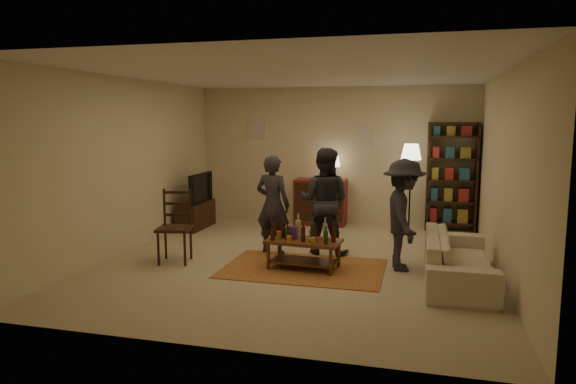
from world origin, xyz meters
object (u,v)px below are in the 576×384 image
(person_right, at_px, (324,201))
(person_by_sofa, at_px, (403,215))
(dining_chair, at_px, (175,223))
(person_left, at_px, (273,205))
(dresser, at_px, (321,201))
(tv_stand, at_px, (196,208))
(sofa, at_px, (458,258))
(floor_lamp, at_px, (411,158))
(bookshelf, at_px, (451,176))
(coffee_table, at_px, (303,242))

(person_right, distance_m, person_by_sofa, 1.34)
(dining_chair, height_order, person_left, person_left)
(dresser, height_order, person_right, person_right)
(tv_stand, distance_m, sofa, 5.14)
(dresser, bearing_deg, tv_stand, -157.93)
(floor_lamp, relative_size, sofa, 0.78)
(bookshelf, xyz_separation_m, person_by_sofa, (-0.76, -2.81, -0.27))
(coffee_table, distance_m, tv_stand, 3.37)
(person_right, bearing_deg, person_left, 19.35)
(bookshelf, bearing_deg, sofa, -90.82)
(dresser, xyz_separation_m, person_left, (-0.29, -2.37, 0.29))
(floor_lamp, bearing_deg, dresser, 165.82)
(floor_lamp, relative_size, person_left, 1.06)
(floor_lamp, xyz_separation_m, person_left, (-2.00, -1.94, -0.61))
(coffee_table, relative_size, bookshelf, 0.52)
(tv_stand, xyz_separation_m, sofa, (4.64, -2.20, -0.08))
(person_left, distance_m, person_right, 0.79)
(tv_stand, relative_size, person_left, 0.69)
(person_left, bearing_deg, coffee_table, 144.34)
(dresser, bearing_deg, dining_chair, -116.07)
(person_left, distance_m, person_by_sofa, 2.01)
(tv_stand, xyz_separation_m, person_right, (2.72, -1.26, 0.43))
(floor_lamp, distance_m, person_left, 2.85)
(person_left, bearing_deg, tv_stand, -24.84)
(coffee_table, height_order, floor_lamp, floor_lamp)
(sofa, bearing_deg, person_by_sofa, 62.81)
(sofa, bearing_deg, coffee_table, 88.58)
(bookshelf, xyz_separation_m, person_right, (-1.97, -2.24, -0.21))
(coffee_table, bearing_deg, dining_chair, -177.41)
(dresser, distance_m, bookshelf, 2.50)
(coffee_table, relative_size, sofa, 0.51)
(tv_stand, xyz_separation_m, person_by_sofa, (3.93, -1.83, 0.38))
(person_right, bearing_deg, dresser, -72.52)
(bookshelf, distance_m, person_right, 2.99)
(coffee_table, xyz_separation_m, person_by_sofa, (1.33, 0.32, 0.39))
(dining_chair, bearing_deg, coffee_table, -9.85)
(person_left, bearing_deg, bookshelf, -126.53)
(dining_chair, relative_size, bookshelf, 0.53)
(dresser, xyz_separation_m, bookshelf, (2.44, 0.07, 0.56))
(dining_chair, relative_size, person_right, 0.66)
(tv_stand, distance_m, person_left, 2.47)
(coffee_table, distance_m, bookshelf, 3.82)
(tv_stand, xyz_separation_m, person_left, (1.96, -1.45, 0.38))
(dining_chair, xyz_separation_m, bookshelf, (3.98, 3.21, 0.46))
(tv_stand, bearing_deg, floor_lamp, 6.93)
(coffee_table, height_order, person_by_sofa, person_by_sofa)
(sofa, bearing_deg, person_left, 74.49)
(bookshelf, bearing_deg, floor_lamp, -145.66)
(dining_chair, bearing_deg, floor_lamp, 27.46)
(dresser, height_order, sofa, dresser)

